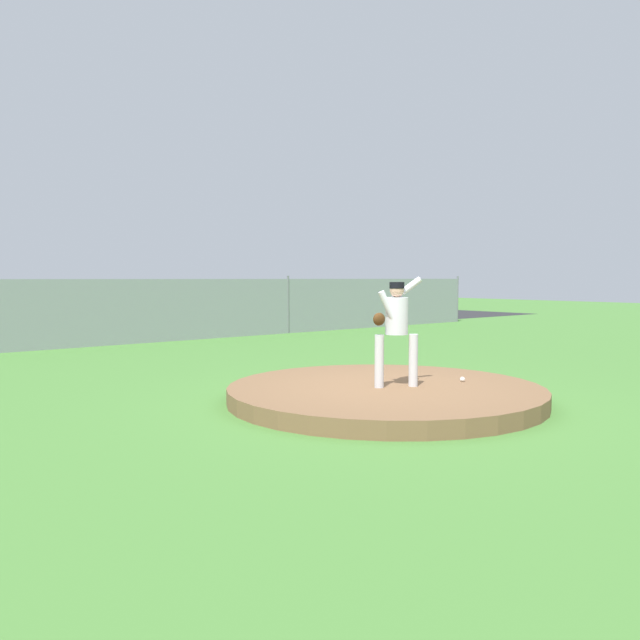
# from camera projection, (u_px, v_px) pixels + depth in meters

# --- Properties ---
(ground_plane) EXTENTS (80.00, 80.00, 0.00)m
(ground_plane) POSITION_uv_depth(u_px,v_px,m) (186.00, 360.00, 13.75)
(ground_plane) COLOR #4C8438
(asphalt_strip) EXTENTS (44.00, 7.00, 0.01)m
(asphalt_strip) POSITION_uv_depth(u_px,v_px,m) (60.00, 334.00, 20.28)
(asphalt_strip) COLOR #2B2B2D
(asphalt_strip) RESTS_ON ground_plane
(pitchers_mound) EXTENTS (4.52, 4.52, 0.23)m
(pitchers_mound) POSITION_uv_depth(u_px,v_px,m) (385.00, 394.00, 9.13)
(pitchers_mound) COLOR brown
(pitchers_mound) RESTS_ON ground_plane
(pitcher_youth) EXTENTS (0.81, 0.36, 1.56)m
(pitcher_youth) POSITION_uv_depth(u_px,v_px,m) (396.00, 323.00, 8.95)
(pitcher_youth) COLOR silver
(pitcher_youth) RESTS_ON pitchers_mound
(baseball) EXTENTS (0.07, 0.07, 0.07)m
(baseball) POSITION_uv_depth(u_px,v_px,m) (463.00, 379.00, 9.47)
(baseball) COLOR white
(baseball) RESTS_ON pitchers_mound
(chainlink_fence) EXTENTS (28.79, 0.07, 1.85)m
(chainlink_fence) POSITION_uv_depth(u_px,v_px,m) (114.00, 312.00, 16.76)
(chainlink_fence) COLOR gray
(chainlink_fence) RESTS_ON ground_plane
(parked_car_burgundy) EXTENTS (2.01, 4.54, 1.73)m
(parked_car_burgundy) POSITION_uv_depth(u_px,v_px,m) (333.00, 300.00, 28.22)
(parked_car_burgundy) COLOR maroon
(parked_car_burgundy) RESTS_ON ground_plane
(parked_car_silver) EXTENTS (2.08, 4.73, 1.65)m
(parked_car_silver) POSITION_uv_depth(u_px,v_px,m) (102.00, 308.00, 20.89)
(parked_car_silver) COLOR #B7BABF
(parked_car_silver) RESTS_ON ground_plane
(traffic_cone_orange) EXTENTS (0.40, 0.40, 0.55)m
(traffic_cone_orange) POSITION_uv_depth(u_px,v_px,m) (268.00, 314.00, 26.62)
(traffic_cone_orange) COLOR orange
(traffic_cone_orange) RESTS_ON asphalt_strip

